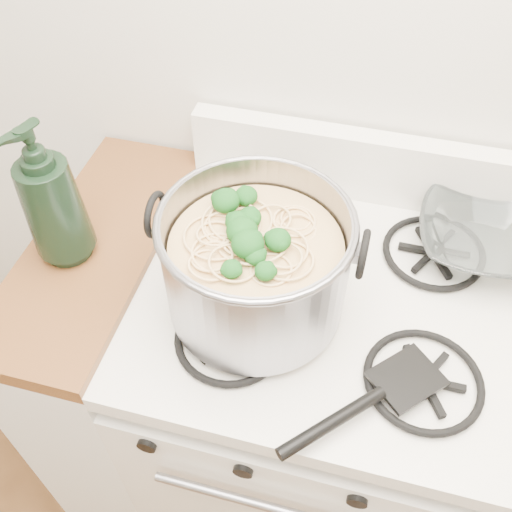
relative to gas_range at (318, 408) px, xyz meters
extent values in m
cube|color=white|center=(0.00, 0.00, -0.03)|extent=(0.76, 0.65, 0.81)
cube|color=white|center=(0.00, 0.00, 0.44)|extent=(0.76, 0.65, 0.04)
cube|color=black|center=(0.00, 0.00, 0.48)|extent=(0.60, 0.56, 0.02)
cylinder|color=black|center=(-0.28, -0.32, 0.34)|extent=(0.04, 0.03, 0.04)
cylinder|color=black|center=(-0.10, -0.32, 0.34)|extent=(0.04, 0.03, 0.04)
cylinder|color=black|center=(0.10, -0.32, 0.34)|extent=(0.04, 0.03, 0.04)
cube|color=silver|center=(-0.51, 0.00, 0.00)|extent=(0.25, 0.65, 0.88)
cube|color=#532E14|center=(-0.51, 0.00, 0.46)|extent=(0.25, 0.65, 0.04)
cylinder|color=gray|center=(-0.14, -0.07, 0.59)|extent=(0.32, 0.32, 0.21)
torus|color=gray|center=(-0.14, -0.07, 0.70)|extent=(0.33, 0.33, 0.01)
torus|color=black|center=(-0.32, -0.07, 0.67)|extent=(0.01, 0.08, 0.08)
torus|color=black|center=(0.03, -0.07, 0.67)|extent=(0.01, 0.08, 0.08)
cylinder|color=tan|center=(-0.14, -0.07, 0.57)|extent=(0.29, 0.29, 0.16)
sphere|color=#144C16|center=(-0.14, -0.07, 0.66)|extent=(0.04, 0.04, 0.04)
sphere|color=#144C16|center=(-0.14, -0.07, 0.66)|extent=(0.04, 0.04, 0.04)
sphere|color=#144C16|center=(-0.14, -0.07, 0.66)|extent=(0.04, 0.04, 0.04)
sphere|color=#144C16|center=(-0.14, -0.07, 0.66)|extent=(0.04, 0.04, 0.04)
sphere|color=#144C16|center=(-0.14, -0.07, 0.66)|extent=(0.04, 0.04, 0.04)
sphere|color=#144C16|center=(-0.14, -0.07, 0.66)|extent=(0.04, 0.04, 0.04)
sphere|color=#144C16|center=(-0.14, -0.07, 0.66)|extent=(0.04, 0.04, 0.04)
sphere|color=#144C16|center=(-0.14, -0.07, 0.66)|extent=(0.04, 0.04, 0.04)
sphere|color=#144C16|center=(-0.14, -0.07, 0.66)|extent=(0.04, 0.04, 0.04)
sphere|color=#144C16|center=(-0.14, -0.07, 0.66)|extent=(0.04, 0.04, 0.04)
sphere|color=#144C16|center=(-0.14, -0.07, 0.66)|extent=(0.04, 0.04, 0.04)
imported|color=white|center=(0.25, 0.18, 0.50)|extent=(0.10, 0.10, 0.02)
imported|color=black|center=(-0.54, -0.04, 0.64)|extent=(0.15, 0.15, 0.30)
camera|label=1|loc=(0.02, -0.68, 1.34)|focal=40.00mm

